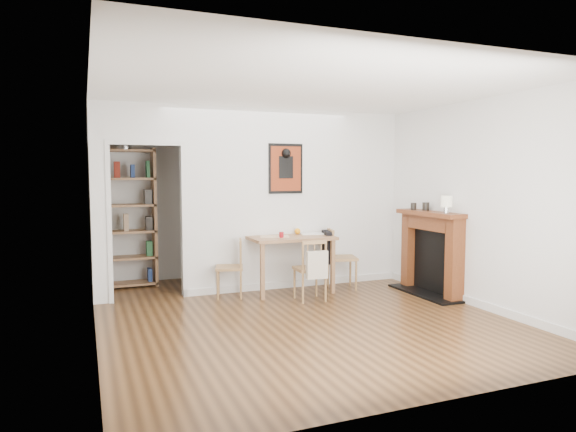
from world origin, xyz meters
name	(u,v)px	position (x,y,z in m)	size (l,w,h in m)	color
ground	(295,314)	(0.00, 0.00, 0.00)	(5.20, 5.20, 0.00)	brown
room_shell	(266,200)	(0.10, 1.34, 1.30)	(5.20, 5.20, 5.20)	silver
dining_table	(290,243)	(0.37, 1.10, 0.70)	(1.17, 0.74, 0.80)	#956745
chair_left	(229,268)	(-0.52, 1.10, 0.40)	(0.49, 0.49, 0.79)	#A37B4B
chair_right	(341,258)	(1.14, 1.01, 0.46)	(0.58, 0.54, 0.88)	#A37B4B
chair_front	(310,269)	(0.43, 0.53, 0.42)	(0.43, 0.48, 0.82)	#A37B4B
bookshelf	(126,219)	(-1.76, 2.31, 1.02)	(0.87, 0.35, 2.06)	#956745
fireplace	(432,250)	(2.16, 0.25, 0.62)	(0.45, 1.25, 1.16)	brown
red_glass	(281,235)	(0.20, 0.98, 0.84)	(0.06, 0.06, 0.08)	maroon
orange_fruit	(298,231)	(0.56, 1.26, 0.84)	(0.09, 0.09, 0.09)	#FF9A0D
placemat	(275,236)	(0.15, 1.13, 0.80)	(0.41, 0.30, 0.00)	beige
notebook	(311,234)	(0.75, 1.20, 0.81)	(0.32, 0.23, 0.02)	silver
mantel_lamp	(447,203)	(2.09, -0.13, 1.30)	(0.15, 0.15, 0.23)	silver
ceramic_jar_a	(426,206)	(2.16, 0.40, 1.22)	(0.10, 0.10, 0.12)	black
ceramic_jar_b	(414,206)	(2.07, 0.57, 1.21)	(0.08, 0.08, 0.10)	black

